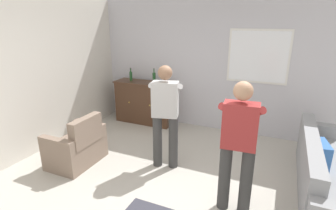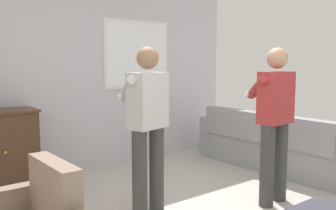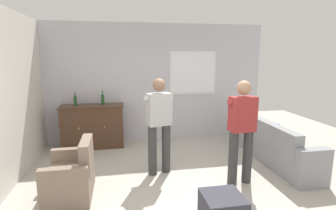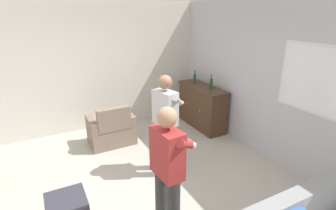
# 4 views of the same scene
# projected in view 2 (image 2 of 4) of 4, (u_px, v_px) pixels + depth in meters

# --- Properties ---
(wall_back_with_window) EXTENTS (5.20, 0.15, 2.80)m
(wall_back_with_window) POSITION_uv_depth(u_px,v_px,m) (86.00, 70.00, 5.35)
(wall_back_with_window) COLOR silver
(wall_back_with_window) RESTS_ON ground
(couch) EXTENTS (0.57, 2.45, 0.83)m
(couch) POSITION_uv_depth(u_px,v_px,m) (271.00, 148.00, 5.28)
(couch) COLOR gray
(couch) RESTS_ON ground
(person_standing_left) EXTENTS (0.54, 0.51, 1.68)m
(person_standing_left) POSITION_uv_depth(u_px,v_px,m) (147.00, 122.00, 3.70)
(person_standing_left) COLOR #383838
(person_standing_left) RESTS_ON ground
(person_standing_right) EXTENTS (0.56, 0.49, 1.68)m
(person_standing_right) POSITION_uv_depth(u_px,v_px,m) (274.00, 118.00, 3.98)
(person_standing_right) COLOR #383838
(person_standing_right) RESTS_ON ground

